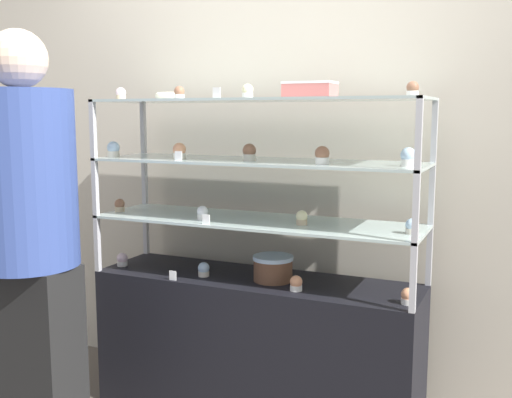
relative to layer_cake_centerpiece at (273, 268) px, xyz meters
name	(u,v)px	position (x,y,z in m)	size (l,w,h in m)	color
back_wall	(285,141)	(-0.09, 0.37, 0.57)	(8.00, 0.05, 2.60)	beige
display_base	(256,346)	(-0.09, 0.01, -0.40)	(1.53, 0.43, 0.67)	black
display_riser_lower	(256,223)	(-0.09, 0.01, 0.20)	(1.53, 0.43, 0.28)	#B7B7BC
display_riser_middle	(256,163)	(-0.09, 0.01, 0.48)	(1.53, 0.43, 0.28)	#B7B7BC
display_riser_upper	(256,102)	(-0.09, 0.01, 0.76)	(1.53, 0.43, 0.28)	#B7B7BC
layer_cake_centerpiece	(273,268)	(0.00, 0.00, 0.00)	(0.19, 0.19, 0.12)	brown
sheet_cake_frosted	(310,90)	(0.15, 0.05, 0.81)	(0.22, 0.14, 0.07)	#C66660
cupcake_0	(122,260)	(-0.80, -0.06, -0.03)	(0.06, 0.06, 0.07)	white
cupcake_1	(204,270)	(-0.33, -0.06, -0.03)	(0.06, 0.06, 0.07)	beige
cupcake_2	(296,283)	(0.15, -0.10, -0.03)	(0.06, 0.06, 0.07)	white
cupcake_3	(408,296)	(0.63, -0.09, -0.03)	(0.06, 0.06, 0.07)	white
price_tag_0	(173,276)	(-0.42, -0.18, -0.04)	(0.04, 0.00, 0.04)	white
cupcake_4	(120,205)	(-0.81, -0.05, 0.25)	(0.05, 0.05, 0.06)	#CCB28C
cupcake_5	(203,213)	(-0.32, -0.08, 0.25)	(0.05, 0.05, 0.06)	white
cupcake_6	(302,218)	(0.15, -0.02, 0.25)	(0.05, 0.05, 0.06)	#CCB28C
cupcake_7	(412,227)	(0.62, -0.03, 0.25)	(0.05, 0.05, 0.06)	beige
price_tag_1	(206,219)	(-0.25, -0.18, 0.24)	(0.04, 0.00, 0.04)	white
cupcake_8	(113,150)	(-0.81, -0.10, 0.53)	(0.06, 0.06, 0.08)	beige
cupcake_9	(179,151)	(-0.43, -0.09, 0.53)	(0.06, 0.06, 0.08)	beige
cupcake_10	(249,152)	(-0.11, -0.03, 0.53)	(0.06, 0.06, 0.08)	beige
cupcake_11	(322,156)	(0.26, -0.09, 0.53)	(0.06, 0.06, 0.08)	white
cupcake_12	(408,157)	(0.60, -0.05, 0.53)	(0.06, 0.06, 0.08)	white
price_tag_2	(178,156)	(-0.38, -0.18, 0.52)	(0.04, 0.00, 0.04)	white
cupcake_13	(121,94)	(-0.79, -0.04, 0.80)	(0.05, 0.05, 0.06)	#CCB28C
cupcake_14	(179,93)	(-0.45, -0.05, 0.80)	(0.05, 0.05, 0.06)	white
cupcake_15	(248,91)	(-0.08, -0.11, 0.80)	(0.05, 0.05, 0.06)	white
cupcake_16	(413,89)	(0.61, -0.03, 0.80)	(0.05, 0.05, 0.06)	white
price_tag_3	(217,93)	(-0.19, -0.18, 0.79)	(0.04, 0.00, 0.04)	white
donut_glazed	(169,96)	(-0.57, 0.05, 0.79)	(0.14, 0.14, 0.04)	#EFE5CC
customer_figure	(27,236)	(-0.80, -0.68, 0.21)	(0.41, 0.41, 1.76)	black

